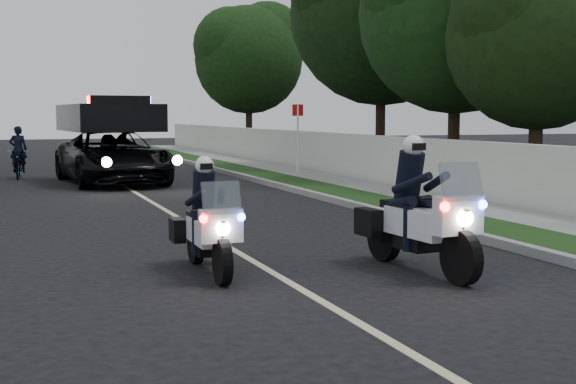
# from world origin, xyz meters

# --- Properties ---
(ground) EXTENTS (120.00, 120.00, 0.00)m
(ground) POSITION_xyz_m (0.00, 0.00, 0.00)
(ground) COLOR black
(ground) RESTS_ON ground
(curb_right) EXTENTS (0.20, 60.00, 0.15)m
(curb_right) POSITION_xyz_m (4.10, 10.00, 0.07)
(curb_right) COLOR gray
(curb_right) RESTS_ON ground
(grass_verge) EXTENTS (1.20, 60.00, 0.16)m
(grass_verge) POSITION_xyz_m (4.80, 10.00, 0.08)
(grass_verge) COLOR #193814
(grass_verge) RESTS_ON ground
(sidewalk_right) EXTENTS (1.40, 60.00, 0.16)m
(sidewalk_right) POSITION_xyz_m (6.10, 10.00, 0.08)
(sidewalk_right) COLOR gray
(sidewalk_right) RESTS_ON ground
(property_wall) EXTENTS (0.22, 60.00, 1.50)m
(property_wall) POSITION_xyz_m (7.10, 10.00, 0.75)
(property_wall) COLOR beige
(property_wall) RESTS_ON ground
(lane_marking) EXTENTS (0.12, 50.00, 0.01)m
(lane_marking) POSITION_xyz_m (0.00, 10.00, 0.00)
(lane_marking) COLOR #BFB78C
(lane_marking) RESTS_ON ground
(police_moto_left) EXTENTS (0.68, 1.87, 1.58)m
(police_moto_left) POSITION_xyz_m (-0.83, 0.75, 0.00)
(police_moto_left) COLOR silver
(police_moto_left) RESTS_ON ground
(police_moto_right) EXTENTS (0.95, 2.25, 1.86)m
(police_moto_right) POSITION_xyz_m (1.88, -0.13, 0.00)
(police_moto_right) COLOR silver
(police_moto_right) RESTS_ON ground
(police_suv) EXTENTS (3.21, 6.09, 2.86)m
(police_suv) POSITION_xyz_m (-0.19, 15.11, 0.00)
(police_suv) COLOR black
(police_suv) RESTS_ON ground
(bicycle) EXTENTS (0.74, 1.85, 0.95)m
(bicycle) POSITION_xyz_m (-2.87, 17.96, 0.00)
(bicycle) COLOR black
(bicycle) RESTS_ON ground
(cyclist) EXTENTS (0.59, 0.43, 1.54)m
(cyclist) POSITION_xyz_m (-2.87, 17.96, 0.00)
(cyclist) COLOR black
(cyclist) RESTS_ON ground
(sign_post) EXTENTS (0.40, 0.40, 2.53)m
(sign_post) POSITION_xyz_m (6.00, 15.35, 0.00)
(sign_post) COLOR red
(sign_post) RESTS_ON ground
(tree_right_a) EXTENTS (6.11, 6.11, 7.94)m
(tree_right_a) POSITION_xyz_m (9.67, 7.58, 0.00)
(tree_right_a) COLOR black
(tree_right_a) RESTS_ON ground
(tree_right_b) EXTENTS (7.84, 7.84, 9.88)m
(tree_right_b) POSITION_xyz_m (9.64, 11.48, 0.00)
(tree_right_b) COLOR #173712
(tree_right_b) RESTS_ON ground
(tree_right_c) EXTENTS (8.68, 8.68, 11.29)m
(tree_right_c) POSITION_xyz_m (9.93, 17.01, 0.00)
(tree_right_c) COLOR black
(tree_right_c) RESTS_ON ground
(tree_right_e) EXTENTS (6.83, 6.83, 9.91)m
(tree_right_e) POSITION_xyz_m (9.57, 32.38, 0.00)
(tree_right_e) COLOR #163511
(tree_right_e) RESTS_ON ground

